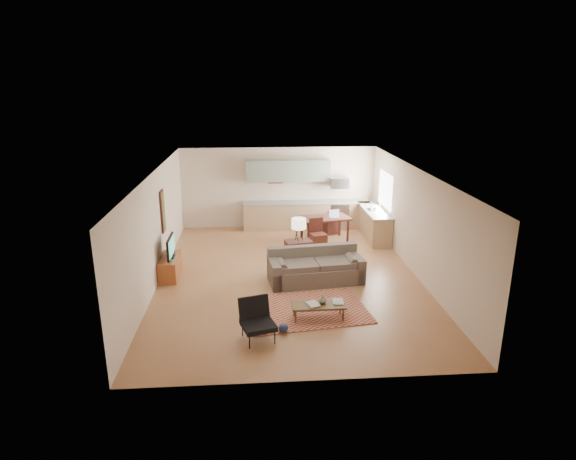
{
  "coord_description": "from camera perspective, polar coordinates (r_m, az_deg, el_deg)",
  "views": [
    {
      "loc": [
        -0.86,
        -11.37,
        4.77
      ],
      "look_at": [
        0.0,
        0.3,
        1.15
      ],
      "focal_mm": 30.0,
      "sensor_mm": 36.0,
      "label": 1
    }
  ],
  "objects": [
    {
      "name": "console_table",
      "position": [
        12.72,
        1.25,
        -2.95
      ],
      "size": [
        0.75,
        0.58,
        0.78
      ],
      "primitive_type": null,
      "rotation": [
        0.0,
        0.0,
        0.22
      ],
      "color": "#3C1A15",
      "rests_on": "floor"
    },
    {
      "name": "soap_bottle",
      "position": [
        15.25,
        9.93,
        2.69
      ],
      "size": [
        0.09,
        0.09,
        0.19
      ],
      "primitive_type": "imported",
      "rotation": [
        0.0,
        0.0,
        -0.04
      ],
      "color": "beige",
      "rests_on": "kitchen_counter_right"
    },
    {
      "name": "dining_table",
      "position": [
        15.0,
        4.35,
        0.13
      ],
      "size": [
        1.65,
        1.17,
        0.76
      ],
      "primitive_type": null,
      "rotation": [
        0.0,
        0.0,
        0.22
      ],
      "color": "#3C1A15",
      "rests_on": "floor"
    },
    {
      "name": "dining_chair_far",
      "position": [
        15.72,
        5.02,
        1.11
      ],
      "size": [
        0.55,
        0.56,
        0.86
      ],
      "primitive_type": null,
      "rotation": [
        0.0,
        0.0,
        3.54
      ],
      "color": "#3C1A15",
      "rests_on": "floor"
    },
    {
      "name": "sofa",
      "position": [
        11.91,
        3.31,
        -4.27
      ],
      "size": [
        2.51,
        1.33,
        0.83
      ],
      "primitive_type": null,
      "rotation": [
        0.0,
        0.0,
        0.12
      ],
      "color": "#60554C",
      "rests_on": "floor"
    },
    {
      "name": "book_a",
      "position": [
        10.06,
        2.4,
        -8.89
      ],
      "size": [
        0.39,
        0.42,
        0.03
      ],
      "primitive_type": "imported",
      "rotation": [
        0.0,
        0.0,
        0.29
      ],
      "color": "maroon",
      "rests_on": "coffee_table"
    },
    {
      "name": "upper_cabinets",
      "position": [
        15.99,
        0.01,
        7.04
      ],
      "size": [
        2.8,
        0.34,
        0.7
      ],
      "primitive_type": "cube",
      "color": "gray",
      "rests_on": "room"
    },
    {
      "name": "wall_art_left",
      "position": [
        12.9,
        -14.58,
        2.17
      ],
      "size": [
        0.06,
        0.42,
        1.1
      ],
      "primitive_type": null,
      "color": "olive",
      "rests_on": "room"
    },
    {
      "name": "coffee_table",
      "position": [
        10.21,
        3.62,
        -9.63
      ],
      "size": [
        1.14,
        0.46,
        0.34
      ],
      "primitive_type": null,
      "rotation": [
        0.0,
        0.0,
        0.01
      ],
      "color": "#4B371D",
      "rests_on": "floor"
    },
    {
      "name": "kitchen_range",
      "position": [
        16.39,
        5.99,
        1.82
      ],
      "size": [
        0.62,
        0.62,
        0.9
      ],
      "primitive_type": "cube",
      "color": "#A5A8AD",
      "rests_on": "ground"
    },
    {
      "name": "triptych",
      "position": [
        16.14,
        -1.45,
        6.41
      ],
      "size": [
        1.7,
        0.04,
        0.5
      ],
      "primitive_type": null,
      "color": "beige",
      "rests_on": "room"
    },
    {
      "name": "window_right",
      "position": [
        15.28,
        11.45,
        4.69
      ],
      "size": [
        0.02,
        1.4,
        1.05
      ],
      "primitive_type": "cube",
      "color": "white",
      "rests_on": "room"
    },
    {
      "name": "vase",
      "position": [
        10.15,
        4.12,
        -8.21
      ],
      "size": [
        0.2,
        0.2,
        0.18
      ],
      "primitive_type": "imported",
      "rotation": [
        0.0,
        0.0,
        -0.09
      ],
      "color": "black",
      "rests_on": "coffee_table"
    },
    {
      "name": "kitchen_counter_right",
      "position": [
        15.47,
        10.14,
        0.75
      ],
      "size": [
        0.64,
        2.26,
        0.92
      ],
      "primitive_type": null,
      "color": "#A1815A",
      "rests_on": "ground"
    },
    {
      "name": "dining_chair_near",
      "position": [
        14.25,
        3.62,
        -0.47
      ],
      "size": [
        0.53,
        0.54,
        0.91
      ],
      "primitive_type": null,
      "rotation": [
        0.0,
        0.0,
        0.24
      ],
      "color": "#3C1A15",
      "rests_on": "floor"
    },
    {
      "name": "laptop",
      "position": [
        14.82,
        5.59,
        1.88
      ],
      "size": [
        0.34,
        0.26,
        0.24
      ],
      "primitive_type": null,
      "rotation": [
        0.0,
        0.0,
        0.07
      ],
      "color": "#A5A8AD",
      "rests_on": "dining_table"
    },
    {
      "name": "kitchen_microwave",
      "position": [
        16.15,
        6.1,
        5.6
      ],
      "size": [
        0.62,
        0.4,
        0.35
      ],
      "primitive_type": "cube",
      "color": "#A5A8AD",
      "rests_on": "room"
    },
    {
      "name": "book_b",
      "position": [
        10.26,
        5.32,
        -8.43
      ],
      "size": [
        0.29,
        0.35,
        0.02
      ],
      "primitive_type": "imported",
      "rotation": [
        0.0,
        0.0,
        -0.11
      ],
      "color": "navy",
      "rests_on": "coffee_table"
    },
    {
      "name": "room",
      "position": [
        11.9,
        0.11,
        0.49
      ],
      "size": [
        9.0,
        9.0,
        9.0
      ],
      "color": "#9F6740",
      "rests_on": "ground"
    },
    {
      "name": "armchair",
      "position": [
        9.34,
        -3.56,
        -10.74
      ],
      "size": [
        0.87,
        0.87,
        0.8
      ],
      "primitive_type": null,
      "rotation": [
        0.0,
        0.0,
        0.29
      ],
      "color": "black",
      "rests_on": "floor"
    },
    {
      "name": "tv",
      "position": [
        12.43,
        -13.75,
        -1.96
      ],
      "size": [
        0.09,
        0.89,
        0.53
      ],
      "primitive_type": null,
      "color": "black",
      "rests_on": "tv_credenza"
    },
    {
      "name": "table_lamp",
      "position": [
        12.49,
        1.28,
        0.08
      ],
      "size": [
        0.42,
        0.42,
        0.63
      ],
      "primitive_type": null,
      "rotation": [
        0.0,
        0.0,
        0.12
      ],
      "color": "beige",
      "rests_on": "console_table"
    },
    {
      "name": "rug",
      "position": [
        10.63,
        2.13,
        -9.44
      ],
      "size": [
        2.83,
        2.15,
        0.02
      ],
      "primitive_type": "cube",
      "rotation": [
        0.0,
        0.0,
        0.14
      ],
      "color": "maroon",
      "rests_on": "floor"
    },
    {
      "name": "kitchen_counter_back",
      "position": [
        16.23,
        2.16,
        1.79
      ],
      "size": [
        4.26,
        0.64,
        0.92
      ],
      "primitive_type": null,
      "color": "#A1815A",
      "rests_on": "ground"
    },
    {
      "name": "tv_credenza",
      "position": [
        12.61,
        -13.78,
        -4.25
      ],
      "size": [
        0.44,
        1.15,
        0.53
      ],
      "primitive_type": null,
      "color": "brown",
      "rests_on": "floor"
    }
  ]
}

